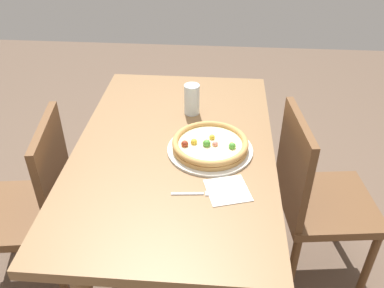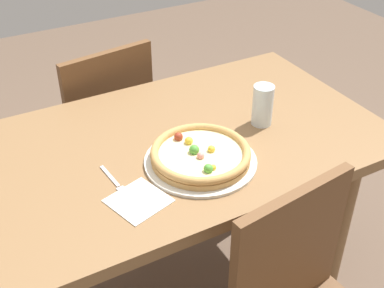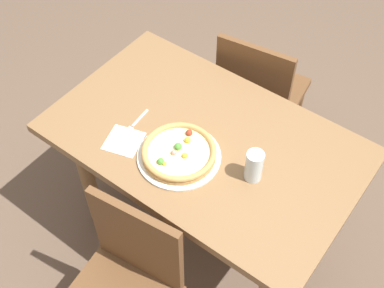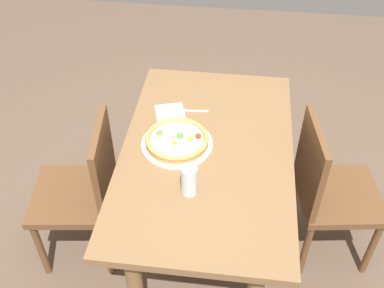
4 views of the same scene
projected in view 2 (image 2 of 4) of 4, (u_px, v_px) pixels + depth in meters
name	position (u px, v px, depth m)	size (l,w,h in m)	color
dining_table	(184.00, 167.00, 1.66)	(1.27, 0.78, 0.75)	olive
chair_near	(101.00, 128.00, 2.16)	(0.45, 0.45, 0.86)	brown
plate	(201.00, 161.00, 1.48)	(0.33, 0.33, 0.01)	silver
pizza	(200.00, 154.00, 1.47)	(0.29, 0.29, 0.05)	tan
fork	(117.00, 184.00, 1.40)	(0.03, 0.17, 0.00)	silver
drinking_glass	(263.00, 105.00, 1.62)	(0.07, 0.07, 0.14)	silver
napkin	(138.00, 201.00, 1.34)	(0.14, 0.14, 0.00)	white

